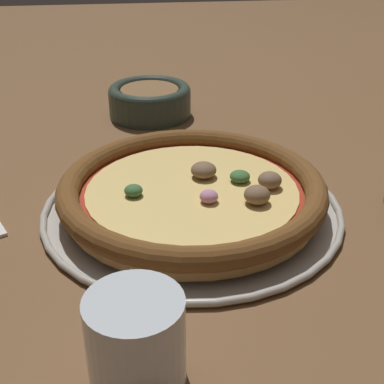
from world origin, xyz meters
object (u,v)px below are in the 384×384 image
(pizza, at_px, (193,191))
(pizza_tray, at_px, (192,208))
(bowl_far, at_px, (150,99))
(drinking_cup, at_px, (136,342))

(pizza, bearing_deg, pizza_tray, -8.80)
(pizza_tray, xyz_separation_m, pizza, (-0.00, 0.00, 0.02))
(pizza, xyz_separation_m, bowl_far, (0.03, -0.34, 0.00))
(drinking_cup, bearing_deg, pizza_tray, -106.60)
(pizza_tray, xyz_separation_m, drinking_cup, (0.07, 0.25, 0.04))
(pizza_tray, xyz_separation_m, bowl_far, (0.03, -0.34, 0.02))
(bowl_far, bearing_deg, drinking_cup, 85.63)
(bowl_far, height_order, drinking_cup, drinking_cup)
(pizza_tray, distance_m, bowl_far, 0.34)
(pizza_tray, bearing_deg, bowl_far, -84.86)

